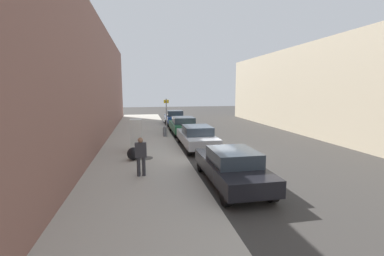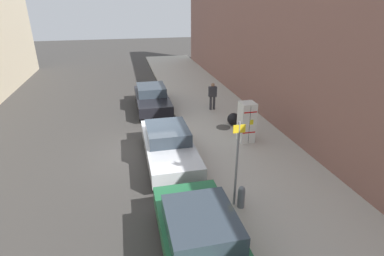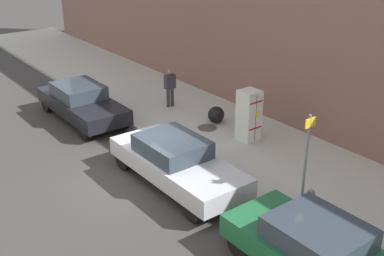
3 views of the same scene
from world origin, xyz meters
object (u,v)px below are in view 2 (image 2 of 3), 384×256
(discarded_refrigerator, at_px, (247,122))
(street_sign_post, at_px, (237,161))
(parked_sedan_silver, at_px, (168,144))
(pedestrian_walking_far, at_px, (213,95))
(parked_sedan_dark, at_px, (152,98))
(fire_hydrant, at_px, (241,196))
(trash_bag, at_px, (233,119))
(parked_sedan_green, at_px, (203,242))

(discarded_refrigerator, bearing_deg, street_sign_post, 63.53)
(discarded_refrigerator, height_order, parked_sedan_silver, discarded_refrigerator)
(street_sign_post, relative_size, pedestrian_walking_far, 1.78)
(street_sign_post, distance_m, parked_sedan_dark, 9.84)
(street_sign_post, bearing_deg, fire_hydrant, 134.69)
(fire_hydrant, distance_m, trash_bag, 6.49)
(fire_hydrant, distance_m, parked_sedan_green, 2.38)
(pedestrian_walking_far, xyz_separation_m, parked_sedan_dark, (3.31, -1.22, -0.31))
(fire_hydrant, bearing_deg, discarded_refrigerator, -113.95)
(trash_bag, distance_m, pedestrian_walking_far, 2.54)
(street_sign_post, distance_m, parked_sedan_silver, 3.87)
(pedestrian_walking_far, bearing_deg, parked_sedan_silver, 32.25)
(street_sign_post, xyz_separation_m, trash_bag, (-2.19, -6.01, -1.22))
(pedestrian_walking_far, relative_size, parked_sedan_dark, 0.34)
(parked_sedan_dark, bearing_deg, pedestrian_walking_far, 159.83)
(fire_hydrant, distance_m, pedestrian_walking_far, 8.79)
(parked_sedan_silver, bearing_deg, street_sign_post, 113.65)
(discarded_refrigerator, height_order, trash_bag, discarded_refrigerator)
(trash_bag, xyz_separation_m, parked_sedan_green, (3.69, 7.87, 0.25))
(street_sign_post, relative_size, fire_hydrant, 3.78)
(parked_sedan_dark, distance_m, parked_sedan_green, 11.54)
(trash_bag, bearing_deg, parked_sedan_silver, 34.92)
(street_sign_post, height_order, fire_hydrant, street_sign_post)
(discarded_refrigerator, bearing_deg, fire_hydrant, 66.05)
(pedestrian_walking_far, distance_m, parked_sedan_green, 10.84)
(pedestrian_walking_far, distance_m, parked_sedan_silver, 6.03)
(trash_bag, bearing_deg, discarded_refrigerator, 86.60)
(trash_bag, height_order, parked_sedan_silver, parked_sedan_silver)
(parked_sedan_green, bearing_deg, parked_sedan_dark, -90.00)
(fire_hydrant, xyz_separation_m, trash_bag, (-2.03, -6.17, -0.06))
(parked_sedan_silver, bearing_deg, parked_sedan_green, 90.00)
(pedestrian_walking_far, relative_size, parked_sedan_silver, 0.33)
(parked_sedan_green, bearing_deg, parked_sedan_silver, -90.00)
(parked_sedan_silver, bearing_deg, pedestrian_walking_far, -123.38)
(discarded_refrigerator, relative_size, parked_sedan_green, 0.39)
(discarded_refrigerator, xyz_separation_m, pedestrian_walking_far, (0.27, -4.29, -0.01))
(trash_bag, bearing_deg, parked_sedan_green, 64.88)
(discarded_refrigerator, relative_size, fire_hydrant, 2.45)
(trash_bag, bearing_deg, parked_sedan_dark, -44.82)
(trash_bag, distance_m, parked_sedan_green, 8.69)
(street_sign_post, xyz_separation_m, parked_sedan_green, (1.50, 1.86, -0.97))
(fire_hydrant, height_order, pedestrian_walking_far, pedestrian_walking_far)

